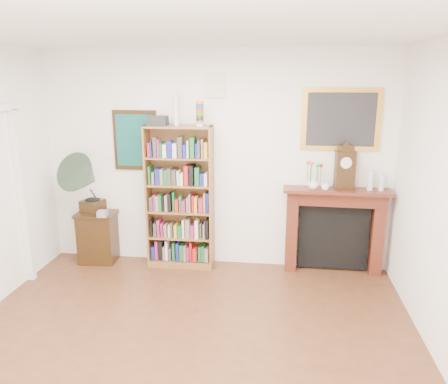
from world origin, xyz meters
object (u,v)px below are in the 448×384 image
at_px(mantel_clock, 345,168).
at_px(bottle_left, 370,180).
at_px(bottle_right, 382,183).
at_px(side_cabinet, 98,237).
at_px(fireplace, 334,223).
at_px(gramophone, 86,179).
at_px(bookshelf, 180,190).
at_px(cd_stack, 103,214).
at_px(flower_vase, 314,183).
at_px(teacup, 325,187).

height_order(mantel_clock, bottle_left, mantel_clock).
bearing_deg(bottle_right, side_cabinet, -179.21).
height_order(side_cabinet, fireplace, fireplace).
bearing_deg(gramophone, bookshelf, 19.56).
bearing_deg(bottle_right, bookshelf, -179.59).
bearing_deg(fireplace, mantel_clock, -20.26).
height_order(side_cabinet, bottle_left, bottle_left).
relative_size(mantel_clock, bottle_right, 2.71).
bearing_deg(bookshelf, bottle_left, -0.11).
distance_m(cd_stack, bottle_right, 3.53).
height_order(cd_stack, flower_vase, flower_vase).
bearing_deg(fireplace, bookshelf, -176.51).
xyz_separation_m(bookshelf, side_cabinet, (-1.14, -0.03, -0.69)).
distance_m(mantel_clock, flower_vase, 0.42).
distance_m(flower_vase, bottle_left, 0.69).
bearing_deg(cd_stack, mantel_clock, 4.26).
height_order(flower_vase, bottle_left, bottle_left).
bearing_deg(teacup, side_cabinet, 179.86).
xyz_separation_m(bookshelf, bottle_left, (2.37, 0.03, 0.19)).
distance_m(bookshelf, side_cabinet, 1.34).
bearing_deg(cd_stack, side_cabinet, 136.20).
height_order(bookshelf, bottle_right, bookshelf).
xyz_separation_m(side_cabinet, gramophone, (-0.06, -0.10, 0.83)).
distance_m(cd_stack, bottle_left, 3.40).
bearing_deg(mantel_clock, flower_vase, 177.69).
relative_size(gramophone, cd_stack, 7.04).
bearing_deg(bottle_right, teacup, -175.16).
bearing_deg(flower_vase, bookshelf, -179.84).
distance_m(bookshelf, teacup, 1.83).
xyz_separation_m(teacup, bottle_right, (0.67, 0.06, 0.06)).
height_order(fireplace, bottle_right, bottle_right).
bearing_deg(bookshelf, mantel_clock, 0.31).
relative_size(fireplace, flower_vase, 9.56).
height_order(side_cabinet, gramophone, gramophone).
bearing_deg(gramophone, side_cabinet, 72.21).
xyz_separation_m(side_cabinet, teacup, (2.97, -0.01, 0.80)).
xyz_separation_m(cd_stack, mantel_clock, (3.05, 0.23, 0.63)).
bearing_deg(teacup, bookshelf, 178.78).
xyz_separation_m(cd_stack, teacup, (2.82, 0.14, 0.41)).
relative_size(flower_vase, bottle_right, 0.69).
bearing_deg(bottle_left, teacup, -172.30).
distance_m(side_cabinet, mantel_clock, 3.36).
distance_m(gramophone, bottle_right, 3.71).
relative_size(bookshelf, gramophone, 2.54).
bearing_deg(gramophone, flower_vase, 16.13).
relative_size(teacup, bottle_right, 0.48).
height_order(cd_stack, teacup, teacup).
distance_m(gramophone, bottle_left, 3.58).
distance_m(gramophone, mantel_clock, 3.27).
xyz_separation_m(side_cabinet, flower_vase, (2.84, 0.04, 0.83)).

